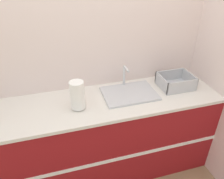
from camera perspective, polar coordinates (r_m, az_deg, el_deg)
name	(u,v)px	position (r m, az deg, el deg)	size (l,w,h in m)	color
wall_back	(89,47)	(2.07, -6.15, 10.97)	(4.68, 0.06, 2.60)	silver
wall_right	(218,46)	(2.30, 26.00, 10.08)	(0.06, 2.59, 2.60)	silver
counter_cabinet	(99,138)	(2.26, -3.33, -12.56)	(2.30, 0.61, 0.90)	maroon
sink	(129,92)	(2.07, 4.47, -0.77)	(0.50, 0.36, 0.23)	silver
paper_towel_roll	(77,95)	(1.83, -9.02, -1.52)	(0.12, 0.12, 0.26)	#4C4C51
dish_rack	(175,83)	(2.26, 16.23, 1.74)	(0.32, 0.26, 0.13)	#B7BABF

